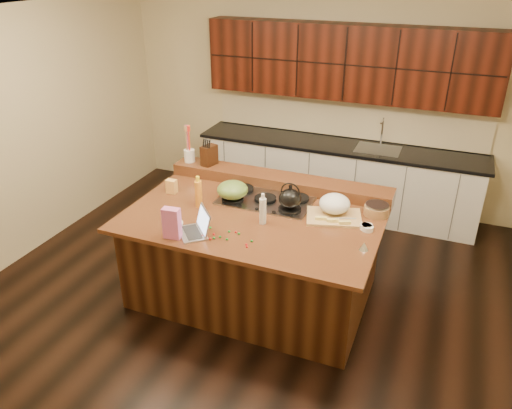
% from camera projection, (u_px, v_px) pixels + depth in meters
% --- Properties ---
extents(room, '(5.52, 5.02, 2.72)m').
position_uv_depth(room, '(254.00, 173.00, 4.55)').
color(room, black).
rests_on(room, ground).
extents(island, '(2.40, 1.60, 0.92)m').
position_uv_depth(island, '(254.00, 255.00, 4.95)').
color(island, black).
rests_on(island, ground).
extents(back_ledge, '(2.40, 0.30, 0.12)m').
position_uv_depth(back_ledge, '(279.00, 181.00, 5.30)').
color(back_ledge, black).
rests_on(back_ledge, island).
extents(cooktop, '(0.92, 0.52, 0.05)m').
position_uv_depth(cooktop, '(265.00, 200.00, 4.99)').
color(cooktop, gray).
rests_on(cooktop, island).
extents(back_counter, '(3.70, 0.66, 2.40)m').
position_uv_depth(back_counter, '(340.00, 140.00, 6.46)').
color(back_counter, silver).
rests_on(back_counter, ground).
extents(kettle, '(0.25, 0.25, 0.19)m').
position_uv_depth(kettle, '(290.00, 199.00, 4.72)').
color(kettle, black).
rests_on(kettle, cooktop).
extents(green_bowl, '(0.33, 0.33, 0.17)m').
position_uv_depth(green_bowl, '(232.00, 190.00, 4.93)').
color(green_bowl, '#54732E').
rests_on(green_bowl, cooktop).
extents(laptop, '(0.39, 0.40, 0.22)m').
position_uv_depth(laptop, '(197.00, 227.00, 4.40)').
color(laptop, '#B7B7BC').
rests_on(laptop, island).
extents(oil_bottle, '(0.09, 0.09, 0.27)m').
position_uv_depth(oil_bottle, '(199.00, 194.00, 4.83)').
color(oil_bottle, orange).
rests_on(oil_bottle, island).
extents(vinegar_bottle, '(0.06, 0.06, 0.25)m').
position_uv_depth(vinegar_bottle, '(263.00, 211.00, 4.53)').
color(vinegar_bottle, silver).
rests_on(vinegar_bottle, island).
extents(wooden_tray, '(0.59, 0.49, 0.20)m').
position_uv_depth(wooden_tray, '(334.00, 207.00, 4.69)').
color(wooden_tray, tan).
rests_on(wooden_tray, island).
extents(ramekin_a, '(0.11, 0.11, 0.04)m').
position_uv_depth(ramekin_a, '(367.00, 227.00, 4.48)').
color(ramekin_a, white).
rests_on(ramekin_a, island).
extents(ramekin_b, '(0.12, 0.12, 0.04)m').
position_uv_depth(ramekin_b, '(365.00, 227.00, 4.48)').
color(ramekin_b, white).
rests_on(ramekin_b, island).
extents(ramekin_c, '(0.13, 0.13, 0.04)m').
position_uv_depth(ramekin_c, '(368.00, 228.00, 4.46)').
color(ramekin_c, white).
rests_on(ramekin_c, island).
extents(strainer_bowl, '(0.28, 0.28, 0.09)m').
position_uv_depth(strainer_bowl, '(377.00, 210.00, 4.72)').
color(strainer_bowl, '#996B3F').
rests_on(strainer_bowl, island).
extents(kitchen_timer, '(0.10, 0.10, 0.07)m').
position_uv_depth(kitchen_timer, '(364.00, 246.00, 4.16)').
color(kitchen_timer, silver).
rests_on(kitchen_timer, island).
extents(pink_bag, '(0.16, 0.10, 0.28)m').
position_uv_depth(pink_bag, '(172.00, 223.00, 4.30)').
color(pink_bag, '#D7659E').
rests_on(pink_bag, island).
extents(candy_plate, '(0.24, 0.24, 0.01)m').
position_uv_depth(candy_plate, '(173.00, 223.00, 4.57)').
color(candy_plate, white).
rests_on(candy_plate, island).
extents(package_box, '(0.10, 0.07, 0.15)m').
position_uv_depth(package_box, '(172.00, 186.00, 5.14)').
color(package_box, '#F5B356').
rests_on(package_box, island).
extents(utensil_crock, '(0.16, 0.16, 0.14)m').
position_uv_depth(utensil_crock, '(189.00, 156.00, 5.60)').
color(utensil_crock, white).
rests_on(utensil_crock, back_ledge).
extents(knife_block, '(0.15, 0.20, 0.22)m').
position_uv_depth(knife_block, '(209.00, 155.00, 5.50)').
color(knife_block, black).
rests_on(knife_block, back_ledge).
extents(gumdrop_0, '(0.02, 0.02, 0.02)m').
position_uv_depth(gumdrop_0, '(207.00, 231.00, 4.44)').
color(gumdrop_0, red).
rests_on(gumdrop_0, island).
extents(gumdrop_1, '(0.02, 0.02, 0.02)m').
position_uv_depth(gumdrop_1, '(210.00, 228.00, 4.49)').
color(gumdrop_1, '#198C26').
rests_on(gumdrop_1, island).
extents(gumdrop_2, '(0.02, 0.02, 0.02)m').
position_uv_depth(gumdrop_2, '(214.00, 234.00, 4.39)').
color(gumdrop_2, red).
rests_on(gumdrop_2, island).
extents(gumdrop_3, '(0.02, 0.02, 0.02)m').
position_uv_depth(gumdrop_3, '(227.00, 239.00, 4.31)').
color(gumdrop_3, '#198C26').
rests_on(gumdrop_3, island).
extents(gumdrop_4, '(0.02, 0.02, 0.02)m').
position_uv_depth(gumdrop_4, '(202.00, 236.00, 4.36)').
color(gumdrop_4, red).
rests_on(gumdrop_4, island).
extents(gumdrop_5, '(0.02, 0.02, 0.02)m').
position_uv_depth(gumdrop_5, '(214.00, 238.00, 4.33)').
color(gumdrop_5, '#198C26').
rests_on(gumdrop_5, island).
extents(gumdrop_6, '(0.02, 0.02, 0.02)m').
position_uv_depth(gumdrop_6, '(207.00, 237.00, 4.35)').
color(gumdrop_6, red).
rests_on(gumdrop_6, island).
extents(gumdrop_7, '(0.02, 0.02, 0.02)m').
position_uv_depth(gumdrop_7, '(239.00, 234.00, 4.40)').
color(gumdrop_7, '#198C26').
rests_on(gumdrop_7, island).
extents(gumdrop_8, '(0.02, 0.02, 0.02)m').
position_uv_depth(gumdrop_8, '(236.00, 232.00, 4.42)').
color(gumdrop_8, red).
rests_on(gumdrop_8, island).
extents(gumdrop_9, '(0.02, 0.02, 0.02)m').
position_uv_depth(gumdrop_9, '(220.00, 237.00, 4.35)').
color(gumdrop_9, '#198C26').
rests_on(gumdrop_9, island).
extents(gumdrop_10, '(0.02, 0.02, 0.02)m').
position_uv_depth(gumdrop_10, '(246.00, 245.00, 4.23)').
color(gumdrop_10, red).
rests_on(gumdrop_10, island).
extents(gumdrop_11, '(0.02, 0.02, 0.02)m').
position_uv_depth(gumdrop_11, '(252.00, 241.00, 4.29)').
color(gumdrop_11, '#198C26').
rests_on(gumdrop_11, island).
extents(gumdrop_12, '(0.02, 0.02, 0.02)m').
position_uv_depth(gumdrop_12, '(210.00, 239.00, 4.32)').
color(gumdrop_12, red).
rests_on(gumdrop_12, island).
extents(gumdrop_13, '(0.02, 0.02, 0.02)m').
position_uv_depth(gumdrop_13, '(229.00, 231.00, 4.43)').
color(gumdrop_13, '#198C26').
rests_on(gumdrop_13, island).
extents(gumdrop_14, '(0.02, 0.02, 0.02)m').
position_uv_depth(gumdrop_14, '(247.00, 247.00, 4.20)').
color(gumdrop_14, red).
rests_on(gumdrop_14, island).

